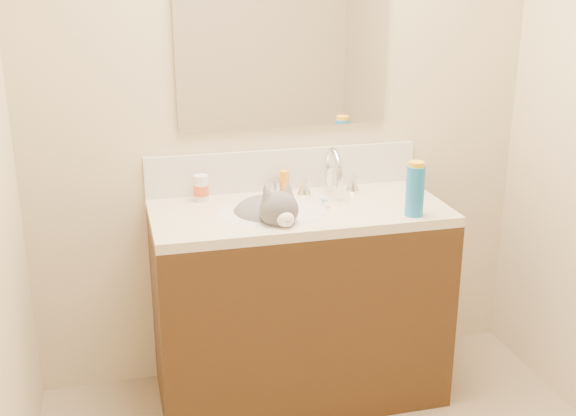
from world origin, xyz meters
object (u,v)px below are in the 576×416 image
vanity_cabinet (299,307)px  silver_jar (276,188)px  basin (272,229)px  cat (268,220)px  amber_bottle (284,182)px  spray_can (415,191)px  faucet (332,175)px  pill_bottle (201,188)px

vanity_cabinet → silver_jar: silver_jar is taller
basin → cat: cat is taller
vanity_cabinet → silver_jar: size_ratio=21.38×
silver_jar → amber_bottle: 0.04m
cat → vanity_cabinet: bearing=5.2°
basin → amber_bottle: size_ratio=4.53×
vanity_cabinet → basin: basin is taller
vanity_cabinet → spray_can: bearing=-25.7°
basin → silver_jar: size_ratio=8.02×
cat → basin: bearing=5.6°
vanity_cabinet → faucet: (0.18, 0.14, 0.54)m
vanity_cabinet → silver_jar: 0.52m
pill_bottle → spray_can: 0.88m
vanity_cabinet → cat: cat is taller
faucet → pill_bottle: 0.56m
vanity_cabinet → faucet: 0.58m
pill_bottle → amber_bottle: bearing=2.9°
faucet → amber_bottle: (-0.19, 0.07, -0.04)m
silver_jar → spray_can: spray_can is taller
vanity_cabinet → pill_bottle: size_ratio=10.88×
basin → cat: (-0.02, -0.00, 0.04)m
faucet → amber_bottle: 0.21m
basin → faucet: size_ratio=1.61×
basin → pill_bottle: (-0.25, 0.22, 0.13)m
cat → pill_bottle: 0.34m
silver_jar → amber_bottle: amber_bottle is taller
cat → faucet: bearing=19.5°
faucet → cat: bearing=-151.6°
spray_can → vanity_cabinet: bearing=154.3°
vanity_cabinet → cat: bearing=-165.9°
pill_bottle → amber_bottle: pill_bottle is taller
basin → amber_bottle: bearing=65.5°
cat → amber_bottle: (0.13, 0.24, 0.08)m
cat → silver_jar: bearing=61.3°
basin → silver_jar: (0.07, 0.24, 0.10)m
faucet → amber_bottle: size_ratio=2.82×
amber_bottle → basin: bearing=-114.5°
cat → silver_jar: cat is taller
silver_jar → cat: bearing=-109.8°
silver_jar → amber_bottle: (0.04, 0.00, 0.02)m
vanity_cabinet → pill_bottle: pill_bottle is taller
pill_bottle → spray_can: (0.79, -0.39, 0.04)m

